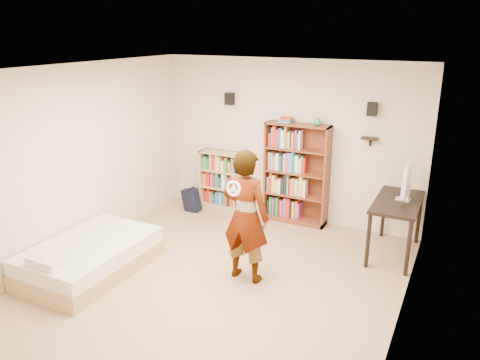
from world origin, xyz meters
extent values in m
cube|color=tan|center=(0.00, 0.00, 0.00)|extent=(4.50, 5.00, 0.01)
cube|color=beige|center=(0.00, 2.50, 1.35)|extent=(4.50, 0.02, 2.70)
cube|color=beige|center=(0.00, -2.50, 1.35)|extent=(4.50, 0.02, 2.70)
cube|color=beige|center=(-2.25, 0.00, 1.35)|extent=(0.02, 5.00, 2.70)
cube|color=beige|center=(2.25, 0.00, 1.35)|extent=(0.02, 5.00, 2.70)
cube|color=white|center=(0.00, 0.00, 2.70)|extent=(4.50, 5.00, 0.02)
cube|color=silver|center=(0.00, 2.47, 2.67)|extent=(4.50, 0.06, 0.06)
cube|color=silver|center=(0.00, -2.47, 2.67)|extent=(4.50, 0.06, 0.06)
cube|color=silver|center=(-2.22, 0.00, 2.67)|extent=(0.06, 5.00, 0.06)
cube|color=silver|center=(2.22, 0.00, 2.67)|extent=(0.06, 5.00, 0.06)
cube|color=black|center=(-1.05, 2.40, 2.00)|extent=(0.14, 0.12, 0.20)
cube|color=black|center=(1.35, 2.40, 2.00)|extent=(0.14, 0.12, 0.20)
cube|color=black|center=(1.35, 2.41, 1.55)|extent=(0.25, 0.16, 0.02)
imported|color=black|center=(0.30, 0.26, 0.88)|extent=(0.66, 0.45, 1.75)
torus|color=white|center=(0.30, -0.07, 1.35)|extent=(0.19, 0.07, 0.19)
camera|label=1|loc=(2.68, -4.69, 3.14)|focal=35.00mm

